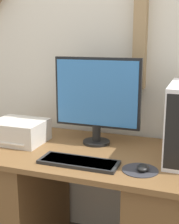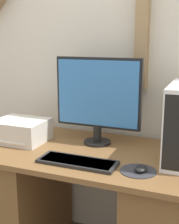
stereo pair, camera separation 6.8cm
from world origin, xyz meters
name	(u,v)px [view 2 (the right image)]	position (x,y,z in m)	size (l,w,h in m)	color
wall_back	(113,51)	(0.00, 0.81, 1.36)	(6.40, 0.13, 2.70)	silver
desk	(89,208)	(0.00, 0.38, 0.41)	(1.34, 0.75, 0.79)	brown
monitor	(98,97)	(0.00, 0.52, 1.10)	(0.55, 0.17, 0.54)	black
keyboard	(77,162)	(0.02, 0.17, 0.80)	(0.43, 0.16, 0.02)	black
mousepad	(138,171)	(0.34, 0.19, 0.79)	(0.19, 0.19, 0.00)	#2D2D33
mouse	(141,168)	(0.36, 0.19, 0.81)	(0.06, 0.09, 0.03)	black
printer	(21,131)	(-0.48, 0.38, 0.86)	(0.33, 0.28, 0.14)	beige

